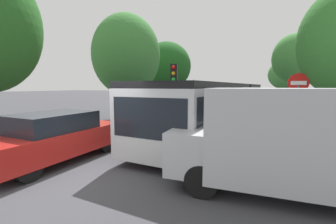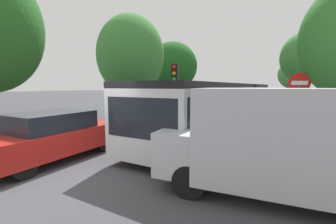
{
  "view_description": "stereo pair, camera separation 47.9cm",
  "coord_description": "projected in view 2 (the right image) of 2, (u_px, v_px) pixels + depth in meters",
  "views": [
    {
      "loc": [
        4.08,
        -4.1,
        2.35
      ],
      "look_at": [
        0.2,
        5.14,
        1.2
      ],
      "focal_mm": 24.0,
      "sensor_mm": 36.0,
      "label": 1
    },
    {
      "loc": [
        4.51,
        -3.9,
        2.35
      ],
      "look_at": [
        0.2,
        5.14,
        1.2
      ],
      "focal_mm": 24.0,
      "sensor_mm": 36.0,
      "label": 2
    }
  ],
  "objects": [
    {
      "name": "tree_right_mid",
      "position": [
        303.0,
        58.0,
        18.69
      ],
      "size": [
        3.58,
        3.58,
        6.81
      ],
      "color": "#51381E",
      "rests_on": "ground"
    },
    {
      "name": "queued_car_white",
      "position": [
        221.0,
        99.0,
        27.99
      ],
      "size": [
        1.95,
        4.23,
        1.44
      ],
      "rotation": [
        0.0,
        0.0,
        1.52
      ],
      "color": "white",
      "rests_on": "ground"
    },
    {
      "name": "white_van",
      "position": [
        287.0,
        140.0,
        4.68
      ],
      "size": [
        5.09,
        2.19,
        2.31
      ],
      "rotation": [
        0.0,
        0.0,
        3.19
      ],
      "color": "#B7BABF",
      "rests_on": "ground"
    },
    {
      "name": "tree_right_far",
      "position": [
        296.0,
        74.0,
        29.57
      ],
      "size": [
        4.4,
        4.4,
        5.98
      ],
      "color": "#51381E",
      "rests_on": "ground"
    },
    {
      "name": "queued_car_red",
      "position": [
        53.0,
        135.0,
        7.22
      ],
      "size": [
        2.08,
        4.51,
        1.54
      ],
      "rotation": [
        0.0,
        0.0,
        1.52
      ],
      "color": "#B21E19",
      "rests_on": "ground"
    },
    {
      "name": "ground_plane",
      "position": [
        74.0,
        179.0,
        5.7
      ],
      "size": [
        200.0,
        200.0,
        0.0
      ],
      "primitive_type": "plane",
      "color": "#3D3D42"
    },
    {
      "name": "tree_left_mid",
      "position": [
        131.0,
        55.0,
        15.71
      ],
      "size": [
        4.68,
        4.68,
        7.31
      ],
      "color": "#51381E",
      "rests_on": "ground"
    },
    {
      "name": "tree_left_far",
      "position": [
        172.0,
        68.0,
        22.98
      ],
      "size": [
        4.96,
        4.96,
        6.82
      ],
      "color": "#51381E",
      "rests_on": "ground"
    },
    {
      "name": "queued_car_tan",
      "position": [
        184.0,
        107.0,
        17.28
      ],
      "size": [
        2.06,
        4.47,
        1.53
      ],
      "rotation": [
        0.0,
        0.0,
        1.52
      ],
      "color": "tan",
      "rests_on": "ground"
    },
    {
      "name": "traffic_light",
      "position": [
        175.0,
        83.0,
        10.71
      ],
      "size": [
        0.36,
        0.38,
        3.4
      ],
      "rotation": [
        0.0,
        0.0,
        -1.4
      ],
      "color": "#56595E",
      "rests_on": "ground"
    },
    {
      "name": "queued_car_black",
      "position": [
        205.0,
        103.0,
        22.95
      ],
      "size": [
        1.82,
        3.94,
        1.34
      ],
      "rotation": [
        0.0,
        0.0,
        1.52
      ],
      "color": "black",
      "rests_on": "ground"
    },
    {
      "name": "no_entry_sign",
      "position": [
        298.0,
        100.0,
        7.94
      ],
      "size": [
        0.7,
        0.08,
        2.82
      ],
      "rotation": [
        0.0,
        0.0,
        -1.57
      ],
      "color": "#56595E",
      "rests_on": "ground"
    },
    {
      "name": "direction_sign_post",
      "position": [
        330.0,
        81.0,
        9.2
      ],
      "size": [
        0.39,
        1.37,
        3.6
      ],
      "rotation": [
        0.0,
        0.0,
        2.9
      ],
      "color": "#56595E",
      "rests_on": "ground"
    },
    {
      "name": "city_bus_rear",
      "position": [
        236.0,
        92.0,
        39.02
      ],
      "size": [
        3.45,
        11.4,
        2.42
      ],
      "rotation": [
        0.0,
        0.0,
        1.48
      ],
      "color": "red",
      "rests_on": "ground"
    },
    {
      "name": "queued_car_navy",
      "position": [
        149.0,
        117.0,
        12.31
      ],
      "size": [
        1.85,
        4.01,
        1.37
      ],
      "rotation": [
        0.0,
        0.0,
        1.52
      ],
      "color": "navy",
      "rests_on": "ground"
    },
    {
      "name": "articulated_bus",
      "position": [
        227.0,
        102.0,
        12.97
      ],
      "size": [
        3.78,
        16.9,
        2.49
      ],
      "rotation": [
        0.0,
        0.0,
        -1.65
      ],
      "color": "silver",
      "rests_on": "ground"
    }
  ]
}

